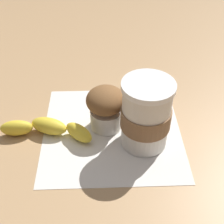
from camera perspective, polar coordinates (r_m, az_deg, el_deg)
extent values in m
plane|color=tan|center=(0.61, 0.00, -3.52)|extent=(3.00, 3.00, 0.00)
cube|color=white|center=(0.61, 0.00, -3.47)|extent=(0.28, 0.28, 0.00)
cylinder|color=silver|center=(0.55, 6.19, -0.85)|extent=(0.08, 0.08, 0.12)
cylinder|color=white|center=(0.51, 6.71, 4.71)|extent=(0.09, 0.09, 0.01)
cylinder|color=#846042|center=(0.55, 6.18, -0.95)|extent=(0.09, 0.09, 0.04)
cylinder|color=white|center=(0.61, -1.09, -1.10)|extent=(0.06, 0.06, 0.04)
ellipsoid|color=brown|center=(0.58, -1.15, 2.17)|extent=(0.07, 0.07, 0.05)
ellipsoid|color=yellow|center=(0.59, -6.07, -3.74)|extent=(0.06, 0.06, 0.03)
ellipsoid|color=yellow|center=(0.61, -11.43, -2.51)|extent=(0.08, 0.05, 0.03)
ellipsoid|color=yellow|center=(0.62, -17.06, -2.80)|extent=(0.06, 0.03, 0.03)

